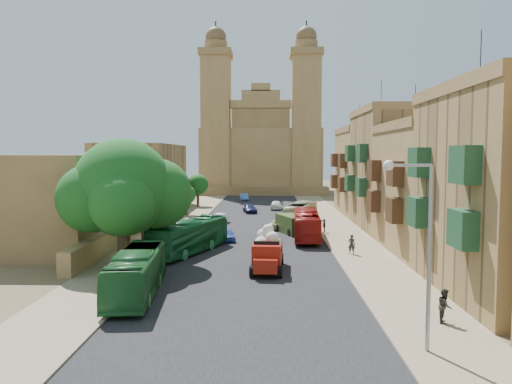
{
  "coord_description": "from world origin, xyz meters",
  "views": [
    {
      "loc": [
        1.29,
        -33.03,
        8.45
      ],
      "look_at": [
        0.0,
        26.0,
        4.0
      ],
      "focal_mm": 35.0,
      "sensor_mm": 36.0,
      "label": 1
    }
  ],
  "objects_px": {
    "bus_green_north": "(189,236)",
    "pedestrian_a": "(352,244)",
    "car_cream": "(278,224)",
    "street_tree_b": "(169,198)",
    "bus_cream_east": "(301,213)",
    "car_white_a": "(220,219)",
    "church": "(261,150)",
    "street_tree_c": "(186,195)",
    "pedestrian_c": "(324,226)",
    "red_truck": "(267,251)",
    "car_blue_b": "(244,197)",
    "ficus_tree": "(124,191)",
    "street_tree_a": "(143,210)",
    "pedestrian_b": "(445,306)",
    "bus_green_south": "(137,273)",
    "car_dkblue": "(250,209)",
    "street_tree_d": "(198,185)",
    "olive_pickup": "(292,225)",
    "bus_red_east": "(307,225)",
    "car_white_b": "(276,205)",
    "streetlamp": "(419,232)"
  },
  "relations": [
    {
      "from": "church",
      "to": "bus_cream_east",
      "type": "relative_size",
      "value": 3.91
    },
    {
      "from": "red_truck",
      "to": "bus_red_east",
      "type": "distance_m",
      "value": 14.2
    },
    {
      "from": "street_tree_b",
      "to": "ficus_tree",
      "type": "bearing_deg",
      "value": -88.32
    },
    {
      "from": "olive_pickup",
      "to": "pedestrian_b",
      "type": "height_order",
      "value": "olive_pickup"
    },
    {
      "from": "red_truck",
      "to": "street_tree_c",
      "type": "bearing_deg",
      "value": 108.85
    },
    {
      "from": "street_tree_c",
      "to": "car_dkblue",
      "type": "height_order",
      "value": "street_tree_c"
    },
    {
      "from": "bus_cream_east",
      "to": "street_tree_b",
      "type": "bearing_deg",
      "value": 31.49
    },
    {
      "from": "street_tree_b",
      "to": "street_tree_d",
      "type": "relative_size",
      "value": 0.99
    },
    {
      "from": "car_dkblue",
      "to": "pedestrian_a",
      "type": "bearing_deg",
      "value": -83.1
    },
    {
      "from": "street_tree_d",
      "to": "car_white_a",
      "type": "xyz_separation_m",
      "value": [
        5.54,
        -20.53,
        -2.9
      ]
    },
    {
      "from": "church",
      "to": "street_tree_c",
      "type": "relative_size",
      "value": 8.61
    },
    {
      "from": "car_white_a",
      "to": "church",
      "type": "bearing_deg",
      "value": 97.17
    },
    {
      "from": "street_tree_c",
      "to": "pedestrian_c",
      "type": "xyz_separation_m",
      "value": [
        17.5,
        -15.41,
        -2.07
      ]
    },
    {
      "from": "red_truck",
      "to": "car_blue_b",
      "type": "xyz_separation_m",
      "value": [
        -4.23,
        55.64,
        -0.82
      ]
    },
    {
      "from": "bus_green_north",
      "to": "car_white_a",
      "type": "relative_size",
      "value": 2.8
    },
    {
      "from": "car_white_a",
      "to": "car_cream",
      "type": "relative_size",
      "value": 0.94
    },
    {
      "from": "car_white_a",
      "to": "ficus_tree",
      "type": "bearing_deg",
      "value": -89.76
    },
    {
      "from": "bus_green_north",
      "to": "pedestrian_a",
      "type": "height_order",
      "value": "bus_green_north"
    },
    {
      "from": "street_tree_b",
      "to": "bus_cream_east",
      "type": "height_order",
      "value": "street_tree_b"
    },
    {
      "from": "bus_green_south",
      "to": "pedestrian_c",
      "type": "distance_m",
      "value": 28.09
    },
    {
      "from": "street_tree_b",
      "to": "olive_pickup",
      "type": "relative_size",
      "value": 1.01
    },
    {
      "from": "olive_pickup",
      "to": "pedestrian_a",
      "type": "height_order",
      "value": "olive_pickup"
    },
    {
      "from": "street_tree_b",
      "to": "bus_red_east",
      "type": "height_order",
      "value": "street_tree_b"
    },
    {
      "from": "pedestrian_c",
      "to": "bus_red_east",
      "type": "bearing_deg",
      "value": -15.6
    },
    {
      "from": "ficus_tree",
      "to": "car_blue_b",
      "type": "xyz_separation_m",
      "value": [
        6.53,
        54.42,
        -5.1
      ]
    },
    {
      "from": "car_cream",
      "to": "car_dkblue",
      "type": "bearing_deg",
      "value": -68.7
    },
    {
      "from": "street_tree_a",
      "to": "car_dkblue",
      "type": "xyz_separation_m",
      "value": [
        8.84,
        26.79,
        -2.84
      ]
    },
    {
      "from": "pedestrian_c",
      "to": "ficus_tree",
      "type": "bearing_deg",
      "value": -32.98
    },
    {
      "from": "bus_green_north",
      "to": "car_cream",
      "type": "height_order",
      "value": "bus_green_north"
    },
    {
      "from": "street_tree_c",
      "to": "bus_green_south",
      "type": "bearing_deg",
      "value": -84.97
    },
    {
      "from": "street_tree_a",
      "to": "street_tree_c",
      "type": "distance_m",
      "value": 24.01
    },
    {
      "from": "red_truck",
      "to": "bus_cream_east",
      "type": "height_order",
      "value": "red_truck"
    },
    {
      "from": "bus_cream_east",
      "to": "street_tree_d",
      "type": "bearing_deg",
      "value": -35.27
    },
    {
      "from": "car_white_b",
      "to": "pedestrian_a",
      "type": "distance_m",
      "value": 34.78
    },
    {
      "from": "ficus_tree",
      "to": "pedestrian_c",
      "type": "relative_size",
      "value": 6.48
    },
    {
      "from": "street_tree_d",
      "to": "bus_cream_east",
      "type": "distance_m",
      "value": 25.36
    },
    {
      "from": "bus_green_north",
      "to": "street_tree_d",
      "type": "bearing_deg",
      "value": 116.83
    },
    {
      "from": "red_truck",
      "to": "car_dkblue",
      "type": "bearing_deg",
      "value": 93.97
    },
    {
      "from": "bus_red_east",
      "to": "car_white_a",
      "type": "xyz_separation_m",
      "value": [
        -9.73,
        11.03,
        -0.82
      ]
    },
    {
      "from": "street_tree_d",
      "to": "pedestrian_c",
      "type": "height_order",
      "value": "street_tree_d"
    },
    {
      "from": "bus_cream_east",
      "to": "car_white_a",
      "type": "relative_size",
      "value": 2.49
    },
    {
      "from": "street_tree_b",
      "to": "pedestrian_b",
      "type": "relative_size",
      "value": 3.01
    },
    {
      "from": "street_tree_a",
      "to": "car_white_a",
      "type": "relative_size",
      "value": 1.37
    },
    {
      "from": "car_blue_b",
      "to": "bus_cream_east",
      "type": "bearing_deg",
      "value": -83.51
    },
    {
      "from": "ficus_tree",
      "to": "red_truck",
      "type": "bearing_deg",
      "value": -6.48
    },
    {
      "from": "street_tree_c",
      "to": "pedestrian_a",
      "type": "distance_m",
      "value": 32.81
    },
    {
      "from": "streetlamp",
      "to": "bus_green_south",
      "type": "bearing_deg",
      "value": 149.88
    },
    {
      "from": "bus_cream_east",
      "to": "car_dkblue",
      "type": "height_order",
      "value": "bus_cream_east"
    },
    {
      "from": "car_cream",
      "to": "bus_green_north",
      "type": "bearing_deg",
      "value": 68.47
    },
    {
      "from": "pedestrian_a",
      "to": "car_white_b",
      "type": "bearing_deg",
      "value": -60.6
    }
  ]
}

